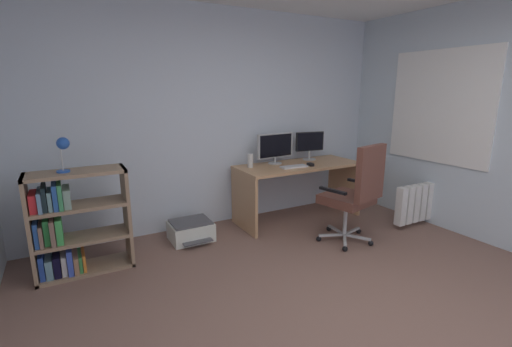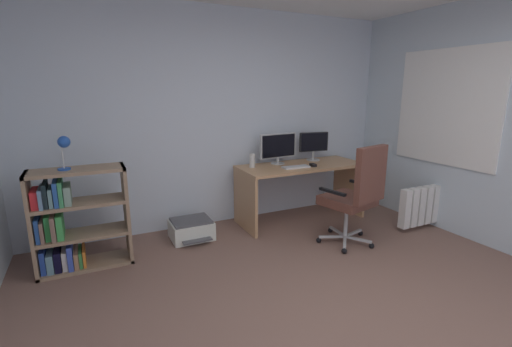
# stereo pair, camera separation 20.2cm
# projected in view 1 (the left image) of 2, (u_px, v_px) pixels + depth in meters

# --- Properties ---
(ground_plane) EXTENTS (4.70, 5.15, 0.02)m
(ground_plane) POSITION_uv_depth(u_px,v_px,m) (366.00, 337.00, 2.51)
(ground_plane) COLOR #7B5B4F
(ground_plane) RESTS_ON ground
(wall_back) EXTENTS (4.70, 0.10, 2.66)m
(wall_back) POSITION_uv_depth(u_px,v_px,m) (217.00, 119.00, 4.43)
(wall_back) COLOR silver
(wall_back) RESTS_ON ground
(window_pane) EXTENTS (0.01, 1.25, 1.27)m
(window_pane) POSITION_uv_depth(u_px,v_px,m) (440.00, 107.00, 4.31)
(window_pane) COLOR white
(window_frame) EXTENTS (0.02, 1.33, 1.35)m
(window_frame) POSITION_uv_depth(u_px,v_px,m) (439.00, 107.00, 4.31)
(window_frame) COLOR white
(desk) EXTENTS (1.64, 0.67, 0.75)m
(desk) POSITION_uv_depth(u_px,v_px,m) (298.00, 178.00, 4.66)
(desk) COLOR tan
(desk) RESTS_ON ground
(monitor_main) EXTENTS (0.54, 0.18, 0.40)m
(monitor_main) POSITION_uv_depth(u_px,v_px,m) (275.00, 147.00, 4.59)
(monitor_main) COLOR #B2B5B7
(monitor_main) RESTS_ON desk
(monitor_secondary) EXTENTS (0.41, 0.18, 0.38)m
(monitor_secondary) POSITION_uv_depth(u_px,v_px,m) (310.00, 143.00, 4.85)
(monitor_secondary) COLOR #B2B5B7
(monitor_secondary) RESTS_ON desk
(keyboard) EXTENTS (0.35, 0.15, 0.02)m
(keyboard) POSITION_uv_depth(u_px,v_px,m) (294.00, 167.00, 4.42)
(keyboard) COLOR silver
(keyboard) RESTS_ON desk
(computer_mouse) EXTENTS (0.08, 0.11, 0.03)m
(computer_mouse) POSITION_uv_depth(u_px,v_px,m) (310.00, 164.00, 4.51)
(computer_mouse) COLOR black
(computer_mouse) RESTS_ON desk
(desktop_speaker) EXTENTS (0.07, 0.07, 0.17)m
(desktop_speaker) POSITION_uv_depth(u_px,v_px,m) (250.00, 161.00, 4.40)
(desktop_speaker) COLOR silver
(desktop_speaker) RESTS_ON desk
(office_chair) EXTENTS (0.64, 0.68, 1.13)m
(office_chair) POSITION_uv_depth(u_px,v_px,m) (356.00, 191.00, 3.88)
(office_chair) COLOR #B7BABC
(office_chair) RESTS_ON ground
(bookshelf) EXTENTS (0.85, 0.34, 0.98)m
(bookshelf) POSITION_uv_depth(u_px,v_px,m) (70.00, 226.00, 3.27)
(bookshelf) COLOR #92775C
(bookshelf) RESTS_ON ground
(desk_lamp) EXTENTS (0.13, 0.11, 0.31)m
(desk_lamp) POSITION_uv_depth(u_px,v_px,m) (63.00, 148.00, 3.11)
(desk_lamp) COLOR #2250B2
(desk_lamp) RESTS_ON bookshelf
(printer) EXTENTS (0.47, 0.47, 0.23)m
(printer) POSITION_uv_depth(u_px,v_px,m) (191.00, 230.00, 4.09)
(printer) COLOR silver
(printer) RESTS_ON ground
(radiator) EXTENTS (0.95, 0.10, 0.48)m
(radiator) POSITION_uv_depth(u_px,v_px,m) (424.00, 201.00, 4.54)
(radiator) COLOR white
(radiator) RESTS_ON ground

